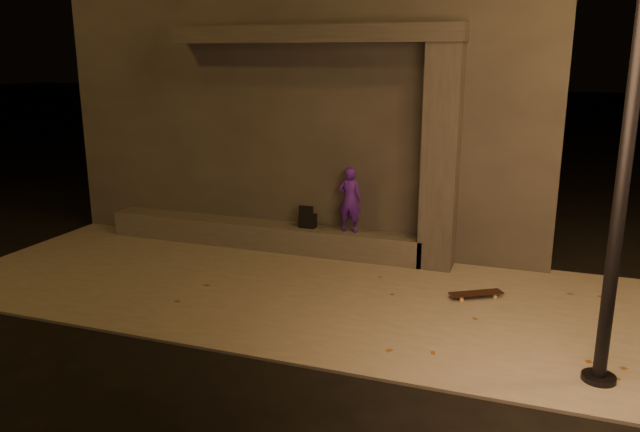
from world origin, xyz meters
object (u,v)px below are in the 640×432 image
at_px(backpack, 308,220).
at_px(skateboard, 476,293).
at_px(skateboarder, 350,200).
at_px(column, 441,159).

distance_m(backpack, skateboard, 3.35).
distance_m(skateboarder, backpack, 0.88).
bearing_deg(skateboarder, skateboard, 151.75).
xyz_separation_m(skateboarder, skateboard, (2.30, -1.23, -0.94)).
distance_m(skateboarder, skateboard, 2.78).
relative_size(column, backpack, 8.80).
bearing_deg(skateboard, skateboarder, 119.78).
xyz_separation_m(skateboarder, backpack, (-0.77, 0.00, -0.42)).
height_order(column, skateboarder, column).
bearing_deg(column, backpack, 180.00).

